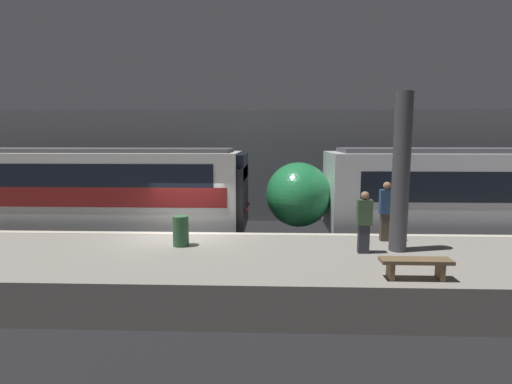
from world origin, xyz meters
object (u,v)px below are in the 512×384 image
(train_boxy, at_px, (47,194))
(platform_bench, at_px, (416,264))
(person_walking, at_px, (364,221))
(support_pillar_near, at_px, (401,173))
(trash_bin, at_px, (181,231))
(person_waiting, at_px, (386,210))

(train_boxy, relative_size, platform_bench, 10.28)
(train_boxy, distance_m, person_walking, 11.93)
(person_walking, height_order, platform_bench, person_walking)
(support_pillar_near, height_order, person_walking, support_pillar_near)
(platform_bench, height_order, trash_bin, trash_bin)
(train_boxy, bearing_deg, person_waiting, -15.23)
(support_pillar_near, distance_m, person_waiting, 1.55)
(support_pillar_near, bearing_deg, platform_bench, -97.95)
(support_pillar_near, relative_size, person_walking, 2.56)
(train_boxy, xyz_separation_m, trash_bin, (6.08, -4.03, -0.42))
(platform_bench, distance_m, trash_bin, 6.13)
(support_pillar_near, distance_m, platform_bench, 2.84)
(person_waiting, height_order, person_walking, person_waiting)
(support_pillar_near, xyz_separation_m, platform_bench, (-0.31, -2.21, -1.76))
(person_waiting, xyz_separation_m, platform_bench, (-0.26, -3.22, -0.59))
(person_waiting, bearing_deg, trash_bin, -172.54)
(person_walking, bearing_deg, train_boxy, 157.65)
(person_walking, distance_m, trash_bin, 4.99)
(platform_bench, xyz_separation_m, trash_bin, (-5.61, 2.46, 0.09))
(train_boxy, relative_size, person_waiting, 8.84)
(person_walking, distance_m, platform_bench, 2.12)
(platform_bench, bearing_deg, trash_bin, 156.37)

